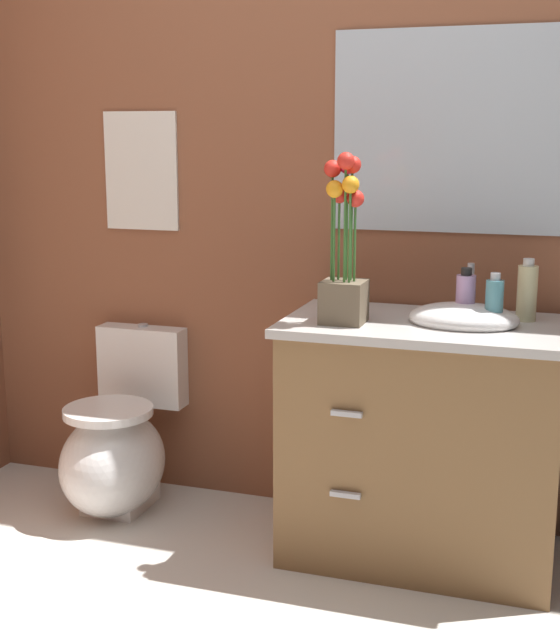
{
  "coord_description": "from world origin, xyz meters",
  "views": [
    {
      "loc": [
        0.82,
        -1.74,
        1.45
      ],
      "look_at": [
        -0.12,
        1.09,
        0.82
      ],
      "focal_mm": 49.82,
      "sensor_mm": 36.0,
      "label": 1
    }
  ],
  "objects_px": {
    "soap_bottle": "(527,292)",
    "wall_mirror": "(446,132)",
    "wall_poster": "(141,171)",
    "lotion_bottle": "(465,298)",
    "vanity_cabinet": "(423,438)",
    "hand_wash_bottle": "(494,303)",
    "toilet": "(118,448)",
    "flower_vase": "(344,260)"
  },
  "relations": [
    {
      "from": "toilet",
      "to": "vanity_cabinet",
      "type": "relative_size",
      "value": 0.68
    },
    {
      "from": "toilet",
      "to": "wall_mirror",
      "type": "bearing_deg",
      "value": 12.74
    },
    {
      "from": "vanity_cabinet",
      "to": "flower_vase",
      "type": "bearing_deg",
      "value": -159.27
    },
    {
      "from": "vanity_cabinet",
      "to": "wall_mirror",
      "type": "xyz_separation_m",
      "value": [
        -0.0,
        0.29,
        1.02
      ]
    },
    {
      "from": "flower_vase",
      "to": "wall_mirror",
      "type": "relative_size",
      "value": 0.69
    },
    {
      "from": "hand_wash_bottle",
      "to": "wall_poster",
      "type": "distance_m",
      "value": 1.49
    },
    {
      "from": "hand_wash_bottle",
      "to": "wall_poster",
      "type": "xyz_separation_m",
      "value": [
        -1.4,
        0.32,
        0.38
      ]
    },
    {
      "from": "soap_bottle",
      "to": "lotion_bottle",
      "type": "relative_size",
      "value": 1.13
    },
    {
      "from": "wall_poster",
      "to": "wall_mirror",
      "type": "height_order",
      "value": "wall_mirror"
    },
    {
      "from": "wall_poster",
      "to": "vanity_cabinet",
      "type": "bearing_deg",
      "value": -13.92
    },
    {
      "from": "flower_vase",
      "to": "lotion_bottle",
      "type": "distance_m",
      "value": 0.42
    },
    {
      "from": "flower_vase",
      "to": "soap_bottle",
      "type": "bearing_deg",
      "value": 21.66
    },
    {
      "from": "toilet",
      "to": "lotion_bottle",
      "type": "height_order",
      "value": "lotion_bottle"
    },
    {
      "from": "vanity_cabinet",
      "to": "wall_mirror",
      "type": "bearing_deg",
      "value": 90.55
    },
    {
      "from": "soap_bottle",
      "to": "wall_mirror",
      "type": "distance_m",
      "value": 0.63
    },
    {
      "from": "flower_vase",
      "to": "wall_poster",
      "type": "distance_m",
      "value": 1.04
    },
    {
      "from": "soap_bottle",
      "to": "hand_wash_bottle",
      "type": "height_order",
      "value": "soap_bottle"
    },
    {
      "from": "lotion_bottle",
      "to": "vanity_cabinet",
      "type": "bearing_deg",
      "value": -171.07
    },
    {
      "from": "vanity_cabinet",
      "to": "wall_poster",
      "type": "distance_m",
      "value": 1.5
    },
    {
      "from": "vanity_cabinet",
      "to": "hand_wash_bottle",
      "type": "bearing_deg",
      "value": -6.8
    },
    {
      "from": "soap_bottle",
      "to": "lotion_bottle",
      "type": "height_order",
      "value": "soap_bottle"
    },
    {
      "from": "vanity_cabinet",
      "to": "wall_mirror",
      "type": "relative_size",
      "value": 1.27
    },
    {
      "from": "toilet",
      "to": "wall_mirror",
      "type": "relative_size",
      "value": 0.86
    },
    {
      "from": "soap_bottle",
      "to": "hand_wash_bottle",
      "type": "xyz_separation_m",
      "value": [
        -0.09,
        -0.15,
        -0.01
      ]
    },
    {
      "from": "hand_wash_bottle",
      "to": "soap_bottle",
      "type": "bearing_deg",
      "value": 58.71
    },
    {
      "from": "soap_bottle",
      "to": "wall_poster",
      "type": "relative_size",
      "value": 0.45
    },
    {
      "from": "soap_bottle",
      "to": "wall_poster",
      "type": "distance_m",
      "value": 1.55
    },
    {
      "from": "toilet",
      "to": "hand_wash_bottle",
      "type": "bearing_deg",
      "value": -2.13
    },
    {
      "from": "vanity_cabinet",
      "to": "hand_wash_bottle",
      "type": "relative_size",
      "value": 5.65
    },
    {
      "from": "toilet",
      "to": "lotion_bottle",
      "type": "relative_size",
      "value": 3.75
    },
    {
      "from": "lotion_bottle",
      "to": "wall_mirror",
      "type": "height_order",
      "value": "wall_mirror"
    },
    {
      "from": "flower_vase",
      "to": "lotion_bottle",
      "type": "height_order",
      "value": "flower_vase"
    },
    {
      "from": "lotion_bottle",
      "to": "wall_poster",
      "type": "distance_m",
      "value": 1.39
    },
    {
      "from": "flower_vase",
      "to": "toilet",
      "type": "bearing_deg",
      "value": 172.26
    },
    {
      "from": "toilet",
      "to": "wall_poster",
      "type": "bearing_deg",
      "value": 90.0
    },
    {
      "from": "flower_vase",
      "to": "hand_wash_bottle",
      "type": "distance_m",
      "value": 0.5
    },
    {
      "from": "soap_bottle",
      "to": "lotion_bottle",
      "type": "bearing_deg",
      "value": -150.15
    },
    {
      "from": "vanity_cabinet",
      "to": "lotion_bottle",
      "type": "relative_size",
      "value": 5.5
    },
    {
      "from": "toilet",
      "to": "lotion_bottle",
      "type": "xyz_separation_m",
      "value": [
        1.3,
        -0.01,
        0.67
      ]
    },
    {
      "from": "flower_vase",
      "to": "wall_poster",
      "type": "xyz_separation_m",
      "value": [
        -0.92,
        0.39,
        0.26
      ]
    },
    {
      "from": "toilet",
      "to": "vanity_cabinet",
      "type": "bearing_deg",
      "value": -1.28
    },
    {
      "from": "toilet",
      "to": "wall_mirror",
      "type": "xyz_separation_m",
      "value": [
        1.18,
        0.27,
        1.21
      ]
    }
  ]
}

